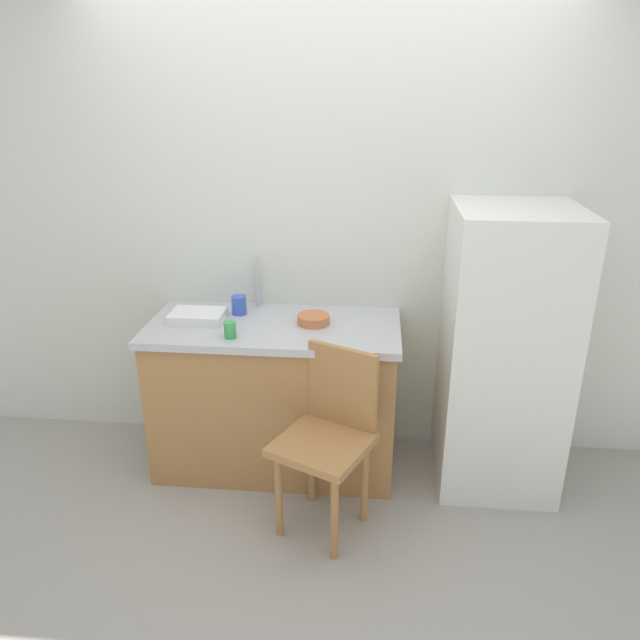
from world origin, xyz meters
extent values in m
plane|color=#9E998E|center=(0.00, 0.00, 0.00)|extent=(8.00, 8.00, 0.00)
cube|color=silver|center=(0.00, 1.00, 1.32)|extent=(4.80, 0.10, 2.64)
cube|color=#A87542|center=(-0.25, 0.65, 0.40)|extent=(1.29, 0.60, 0.81)
cube|color=#B7B7BC|center=(-0.25, 0.65, 0.83)|extent=(1.33, 0.64, 0.04)
cylinder|color=#B7B7BC|center=(-0.39, 0.90, 1.00)|extent=(0.02, 0.02, 0.30)
cube|color=silver|center=(0.94, 0.64, 0.74)|extent=(0.60, 0.62, 1.49)
cylinder|color=#A87542|center=(-0.14, 0.04, 0.23)|extent=(0.04, 0.04, 0.45)
cylinder|color=#A87542|center=(0.13, -0.08, 0.23)|extent=(0.04, 0.04, 0.45)
cylinder|color=#A87542|center=(-0.02, 0.31, 0.23)|extent=(0.04, 0.04, 0.45)
cylinder|color=#A87542|center=(0.26, 0.19, 0.23)|extent=(0.04, 0.04, 0.45)
cube|color=#A87542|center=(0.06, 0.11, 0.47)|extent=(0.53, 0.53, 0.04)
cube|color=#A87542|center=(0.13, 0.28, 0.69)|extent=(0.34, 0.18, 0.40)
cube|color=white|center=(-0.66, 0.65, 0.87)|extent=(0.28, 0.20, 0.05)
cylinder|color=#C67042|center=(-0.04, 0.67, 0.87)|extent=(0.17, 0.17, 0.05)
cylinder|color=green|center=(-0.44, 0.45, 0.89)|extent=(0.06, 0.06, 0.08)
cylinder|color=blue|center=(-0.46, 0.77, 0.90)|extent=(0.08, 0.08, 0.10)
camera|label=1|loc=(0.27, -2.24, 2.03)|focal=33.74mm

